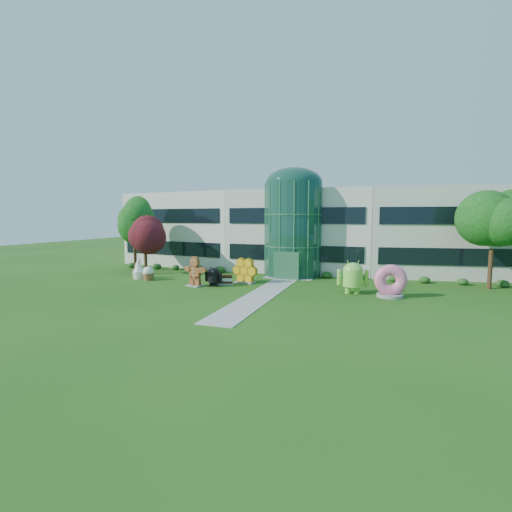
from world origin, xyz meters
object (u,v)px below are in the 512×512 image
(gingerbread, at_px, (195,271))
(android_green, at_px, (353,275))
(donut, at_px, (390,281))
(android_black, at_px, (213,275))

(gingerbread, bearing_deg, android_green, 23.38)
(donut, bearing_deg, gingerbread, 174.89)
(android_green, distance_m, gingerbread, 13.84)
(android_black, relative_size, gingerbread, 0.68)
(android_green, xyz_separation_m, donut, (2.89, -0.49, -0.19))
(android_green, xyz_separation_m, android_black, (-12.15, -0.89, -0.49))
(android_green, distance_m, android_black, 12.19)
(android_black, distance_m, gingerbread, 1.73)
(gingerbread, bearing_deg, android_black, 33.71)
(android_black, bearing_deg, donut, 4.79)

